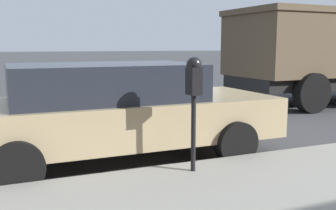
# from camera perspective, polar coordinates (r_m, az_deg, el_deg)

# --- Properties ---
(ground_plane) EXTENTS (220.00, 220.00, 0.00)m
(ground_plane) POSITION_cam_1_polar(r_m,az_deg,el_deg) (7.41, -5.13, -4.94)
(ground_plane) COLOR #424244
(parking_meter) EXTENTS (0.21, 0.19, 1.44)m
(parking_meter) POSITION_cam_1_polar(r_m,az_deg,el_deg) (4.83, 3.76, 2.97)
(parking_meter) COLOR black
(parking_meter) RESTS_ON sidewalk
(car_tan) EXTENTS (2.15, 4.87, 1.47)m
(car_tan) POSITION_cam_1_polar(r_m,az_deg,el_deg) (6.02, -7.76, -0.58)
(car_tan) COLOR tan
(car_tan) RESTS_ON ground_plane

